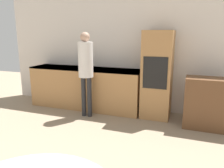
% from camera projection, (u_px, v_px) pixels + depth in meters
% --- Properties ---
extents(wall_back, '(6.88, 0.05, 2.60)m').
position_uv_depth(wall_back, '(147.00, 51.00, 4.64)').
color(wall_back, silver).
rests_on(wall_back, ground_plane).
extents(kitchen_counter, '(2.55, 0.60, 0.92)m').
position_uv_depth(kitchen_counter, '(85.00, 87.00, 4.95)').
color(kitchen_counter, '#AD7A47').
rests_on(kitchen_counter, ground_plane).
extents(oven_unit, '(0.57, 0.59, 1.73)m').
position_uv_depth(oven_unit, '(157.00, 75.00, 4.33)').
color(oven_unit, '#AD7A47').
rests_on(oven_unit, ground_plane).
extents(sideboard, '(0.90, 0.45, 0.91)m').
position_uv_depth(sideboard, '(211.00, 104.00, 3.84)').
color(sideboard, brown).
rests_on(sideboard, ground_plane).
extents(person_standing, '(0.29, 0.29, 1.69)m').
position_uv_depth(person_standing, '(86.00, 65.00, 4.28)').
color(person_standing, '#262628').
rests_on(person_standing, ground_plane).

